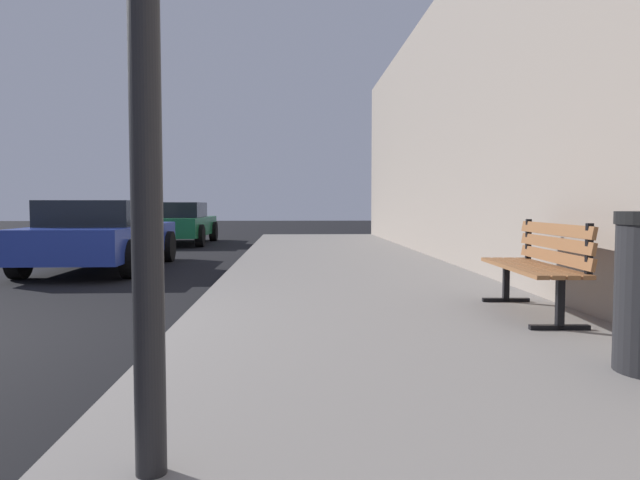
# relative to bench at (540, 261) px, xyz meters

# --- Properties ---
(sidewalk) EXTENTS (4.00, 32.00, 0.15)m
(sidewalk) POSITION_rel_bench_xyz_m (-1.39, -0.57, -0.59)
(sidewalk) COLOR gray
(sidewalk) RESTS_ON ground_plane
(bench) EXTENTS (0.57, 1.69, 0.89)m
(bench) POSITION_rel_bench_xyz_m (0.00, 0.00, 0.00)
(bench) COLOR brown
(bench) RESTS_ON sidewalk
(car_blue) EXTENTS (1.99, 4.47, 1.27)m
(car_blue) POSITION_rel_bench_xyz_m (-5.87, 5.52, -0.01)
(car_blue) COLOR #233899
(car_blue) RESTS_ON ground_plane
(car_green) EXTENTS (2.04, 4.42, 1.27)m
(car_green) POSITION_rel_bench_xyz_m (-5.89, 12.69, -0.01)
(car_green) COLOR #196638
(car_green) RESTS_ON ground_plane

